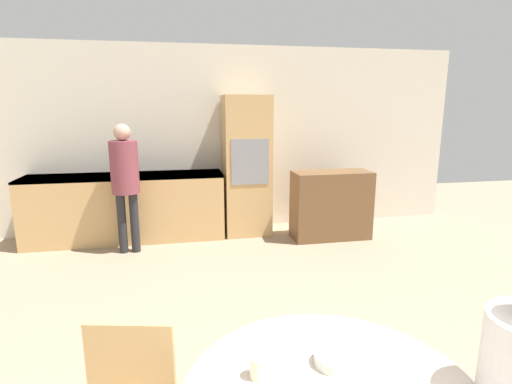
% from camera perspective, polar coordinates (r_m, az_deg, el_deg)
% --- Properties ---
extents(wall_back, '(6.98, 0.05, 2.60)m').
position_cam_1_polar(wall_back, '(5.81, -4.64, 7.49)').
color(wall_back, silver).
rests_on(wall_back, ground_plane).
extents(kitchen_counter, '(2.56, 0.60, 0.89)m').
position_cam_1_polar(kitchen_counter, '(5.61, -18.02, -1.99)').
color(kitchen_counter, tan).
rests_on(kitchen_counter, ground_plane).
extents(oven_unit, '(0.63, 0.59, 1.91)m').
position_cam_1_polar(oven_unit, '(5.55, -1.38, 3.75)').
color(oven_unit, tan).
rests_on(oven_unit, ground_plane).
extents(sideboard, '(1.04, 0.45, 0.92)m').
position_cam_1_polar(sideboard, '(5.51, 10.66, -1.83)').
color(sideboard, brown).
rests_on(sideboard, ground_plane).
extents(person_standing, '(0.33, 0.33, 1.57)m').
position_cam_1_polar(person_standing, '(5.01, -18.21, 2.38)').
color(person_standing, '#262628').
rests_on(person_standing, ground_plane).
extents(cup, '(0.07, 0.07, 0.09)m').
position_cam_1_polar(cup, '(1.71, 0.27, -23.78)').
color(cup, beige).
rests_on(cup, dining_table).
extents(bowl_near, '(0.17, 0.17, 0.05)m').
position_cam_1_polar(bowl_near, '(1.81, 11.13, -22.39)').
color(bowl_near, silver).
rests_on(bowl_near, dining_table).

